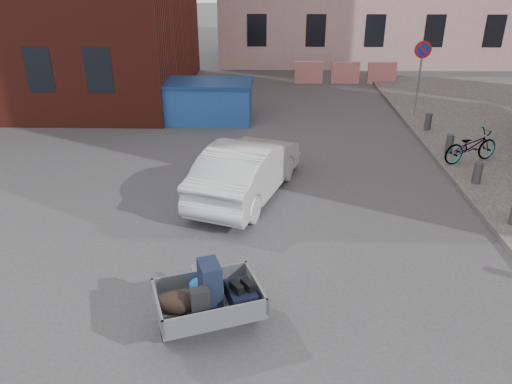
{
  "coord_description": "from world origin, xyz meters",
  "views": [
    {
      "loc": [
        0.62,
        -8.47,
        5.4
      ],
      "look_at": [
        0.39,
        0.62,
        1.1
      ],
      "focal_mm": 35.0,
      "sensor_mm": 36.0,
      "label": 1
    }
  ],
  "objects_px": {
    "trailer": "(208,298)",
    "silver_car": "(247,169)",
    "dumpster": "(204,101)",
    "bicycle": "(471,146)"
  },
  "relations": [
    {
      "from": "trailer",
      "to": "silver_car",
      "type": "height_order",
      "value": "silver_car"
    },
    {
      "from": "dumpster",
      "to": "bicycle",
      "type": "relative_size",
      "value": 1.96
    },
    {
      "from": "trailer",
      "to": "dumpster",
      "type": "bearing_deg",
      "value": 77.07
    },
    {
      "from": "trailer",
      "to": "silver_car",
      "type": "bearing_deg",
      "value": 65.38
    },
    {
      "from": "silver_car",
      "to": "bicycle",
      "type": "relative_size",
      "value": 2.42
    },
    {
      "from": "silver_car",
      "to": "trailer",
      "type": "bearing_deg",
      "value": 104.59
    },
    {
      "from": "dumpster",
      "to": "bicycle",
      "type": "bearing_deg",
      "value": -26.01
    },
    {
      "from": "trailer",
      "to": "silver_car",
      "type": "distance_m",
      "value": 5.01
    },
    {
      "from": "dumpster",
      "to": "silver_car",
      "type": "relative_size",
      "value": 0.81
    },
    {
      "from": "bicycle",
      "to": "dumpster",
      "type": "bearing_deg",
      "value": 40.8
    }
  ]
}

